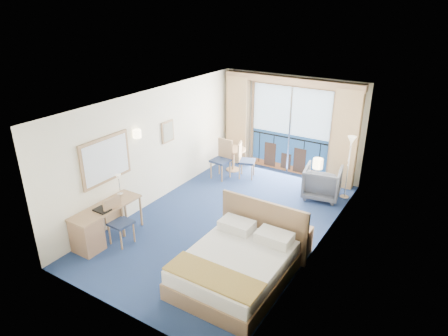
# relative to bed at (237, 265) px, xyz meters

# --- Properties ---
(floor) EXTENTS (6.50, 6.50, 0.00)m
(floor) POSITION_rel_bed_xyz_m (-1.17, 1.63, -0.31)
(floor) COLOR navy
(floor) RESTS_ON ground
(room_walls) EXTENTS (4.04, 6.54, 2.72)m
(room_walls) POSITION_rel_bed_xyz_m (-1.17, 1.63, 1.47)
(room_walls) COLOR white
(room_walls) RESTS_ON ground
(balcony_door) EXTENTS (2.36, 0.03, 2.52)m
(balcony_door) POSITION_rel_bed_xyz_m (-1.18, 4.84, 0.83)
(balcony_door) COLOR navy
(balcony_door) RESTS_ON room_walls
(curtain_left) EXTENTS (0.65, 0.22, 2.55)m
(curtain_left) POSITION_rel_bed_xyz_m (-2.72, 4.70, 0.96)
(curtain_left) COLOR tan
(curtain_left) RESTS_ON room_walls
(curtain_right) EXTENTS (0.65, 0.22, 2.55)m
(curtain_right) POSITION_rel_bed_xyz_m (0.38, 4.70, 0.96)
(curtain_right) COLOR tan
(curtain_right) RESTS_ON room_walls
(pelmet) EXTENTS (3.80, 0.25, 0.18)m
(pelmet) POSITION_rel_bed_xyz_m (-1.17, 4.73, 2.27)
(pelmet) COLOR #A07957
(pelmet) RESTS_ON room_walls
(mirror) EXTENTS (0.05, 1.25, 0.95)m
(mirror) POSITION_rel_bed_xyz_m (-3.14, 0.13, 1.24)
(mirror) COLOR #A07957
(mirror) RESTS_ON room_walls
(wall_print) EXTENTS (0.04, 0.42, 0.52)m
(wall_print) POSITION_rel_bed_xyz_m (-3.14, 2.08, 1.29)
(wall_print) COLOR #A07957
(wall_print) RESTS_ON room_walls
(sconce_left) EXTENTS (0.18, 0.18, 0.18)m
(sconce_left) POSITION_rel_bed_xyz_m (-3.11, 1.03, 1.54)
(sconce_left) COLOR #FFE7B2
(sconce_left) RESTS_ON room_walls
(sconce_right) EXTENTS (0.18, 0.18, 0.18)m
(sconce_right) POSITION_rel_bed_xyz_m (0.77, 1.48, 1.54)
(sconce_right) COLOR #FFE7B2
(sconce_right) RESTS_ON room_walls
(bed) EXTENTS (1.77, 2.10, 1.11)m
(bed) POSITION_rel_bed_xyz_m (0.00, 0.00, 0.00)
(bed) COLOR #A07957
(bed) RESTS_ON ground
(nightstand) EXTENTS (0.42, 0.40, 0.54)m
(nightstand) POSITION_rel_bed_xyz_m (0.60, 1.32, -0.04)
(nightstand) COLOR #996E51
(nightstand) RESTS_ON ground
(phone) EXTENTS (0.20, 0.17, 0.08)m
(phone) POSITION_rel_bed_xyz_m (0.56, 1.29, 0.27)
(phone) COLOR white
(phone) RESTS_ON nightstand
(armchair) EXTENTS (0.98, 1.00, 0.79)m
(armchair) POSITION_rel_bed_xyz_m (0.18, 3.82, 0.09)
(armchair) COLOR #484C57
(armchair) RESTS_ON ground
(floor_lamp) EXTENTS (0.22, 0.22, 1.59)m
(floor_lamp) POSITION_rel_bed_xyz_m (0.68, 4.09, 0.89)
(floor_lamp) COLOR silver
(floor_lamp) RESTS_ON ground
(desk) EXTENTS (0.53, 1.53, 0.72)m
(desk) POSITION_rel_bed_xyz_m (-2.90, -0.65, 0.09)
(desk) COLOR #A07957
(desk) RESTS_ON ground
(desk_chair) EXTENTS (0.44, 0.43, 0.96)m
(desk_chair) POSITION_rel_bed_xyz_m (-2.61, -0.23, 0.23)
(desk_chair) COLOR #212D4D
(desk_chair) RESTS_ON ground
(folder) EXTENTS (0.32, 0.24, 0.03)m
(folder) POSITION_rel_bed_xyz_m (-2.84, -0.38, 0.42)
(folder) COLOR black
(folder) RESTS_ON desk
(desk_lamp) EXTENTS (0.12, 0.12, 0.46)m
(desk_lamp) POSITION_rel_bed_xyz_m (-3.01, 0.28, 0.75)
(desk_lamp) COLOR silver
(desk_lamp) RESTS_ON desk
(round_table) EXTENTS (0.71, 0.71, 0.64)m
(round_table) POSITION_rel_bed_xyz_m (-2.52, 4.11, 0.17)
(round_table) COLOR #A07957
(round_table) RESTS_ON ground
(table_chair_a) EXTENTS (0.55, 0.54, 0.98)m
(table_chair_a) POSITION_rel_bed_xyz_m (-2.04, 3.85, 0.24)
(table_chair_a) COLOR #212D4D
(table_chair_a) RESTS_ON ground
(table_chair_b) EXTENTS (0.49, 0.50, 1.06)m
(table_chair_b) POSITION_rel_bed_xyz_m (-2.53, 3.55, 0.29)
(table_chair_b) COLOR #212D4D
(table_chair_b) RESTS_ON ground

